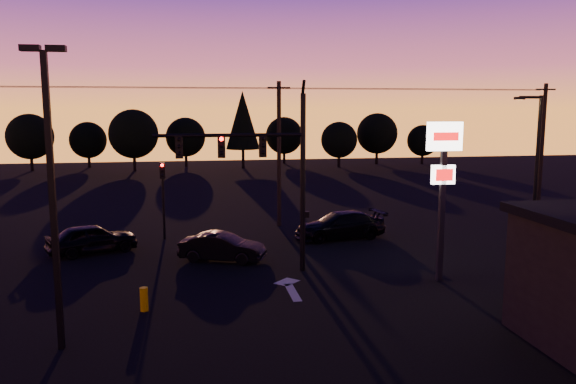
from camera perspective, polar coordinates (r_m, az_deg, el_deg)
The scene contains 23 objects.
ground at distance 21.95m, azimuth -0.34°, elevation -11.07°, with size 120.00×120.00×0.00m, color black.
lane_arrow at distance 23.58m, azimuth 0.19°, elevation -9.65°, with size 1.20×3.10×0.01m.
traffic_signal_mast at distance 24.73m, azimuth -2.11°, elevation 2.89°, with size 6.79×0.52×8.58m.
secondary_signal at distance 32.24m, azimuth -12.58°, elevation 0.28°, with size 0.30×0.31×4.35m.
parking_lot_light at distance 17.99m, azimuth -22.91°, elevation 1.18°, with size 1.25×0.30×9.14m.
pylon_sign at distance 24.37m, azimuth 15.51°, elevation 2.45°, with size 1.50×0.28×6.80m.
streetlight at distance 31.30m, azimuth 23.83°, elevation 2.40°, with size 1.55×0.35×8.00m.
utility_pole_1 at distance 34.93m, azimuth -0.92°, elevation 3.96°, with size 1.40×0.26×9.00m.
utility_pole_2 at distance 41.71m, azimuth 24.38°, elevation 3.95°, with size 1.40×0.26×9.00m.
power_wires at distance 34.85m, azimuth -0.93°, elevation 10.49°, with size 36.00×1.22×0.07m.
bollard at distance 21.53m, azimuth -14.42°, elevation -10.51°, with size 0.29×0.29×0.88m, color #DBB500.
tree_0 at distance 72.88m, azimuth -24.74°, elevation 5.13°, with size 5.36×5.36×6.74m.
tree_1 at distance 74.57m, azimuth -19.65°, elevation 4.99°, with size 4.54×4.54×5.71m.
tree_2 at distance 68.78m, azimuth -15.43°, elevation 5.71°, with size 5.77×5.78×7.26m.
tree_3 at distance 72.49m, azimuth -10.37°, elevation 5.50°, with size 4.95×4.95×6.22m.
tree_4 at distance 69.71m, azimuth -4.62°, elevation 7.29°, with size 4.18×4.18×9.50m.
tree_5 at distance 75.52m, azimuth -0.40°, elevation 5.76°, with size 4.95×4.95×6.22m.
tree_6 at distance 70.94m, azimuth 5.21°, elevation 5.29°, with size 4.54×4.54×5.71m.
tree_7 at distance 75.53m, azimuth 9.05°, elevation 5.89°, with size 5.36×5.36×6.74m.
tree_8 at distance 76.81m, azimuth 13.53°, elevation 5.10°, with size 4.12×4.12×5.19m.
car_left at distance 30.47m, azimuth -19.27°, elevation -4.48°, with size 1.80×4.47×1.52m, color black.
car_mid at distance 27.55m, azimuth -6.69°, elevation -5.58°, with size 1.44×4.12×1.36m, color black.
car_right at distance 32.15m, azimuth 5.30°, elevation -3.37°, with size 2.13×5.24×1.52m, color black.
Camera 1 is at (-3.42, -20.40, 7.35)m, focal length 35.00 mm.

